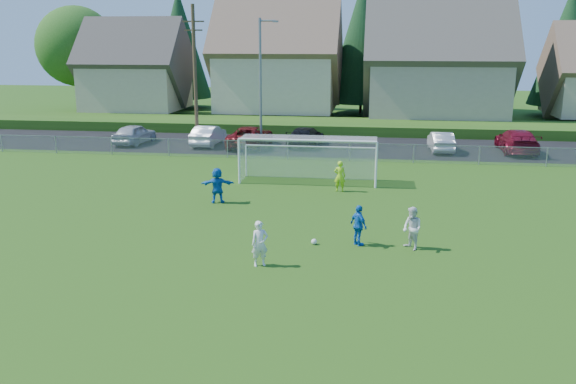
% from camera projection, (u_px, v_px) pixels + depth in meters
% --- Properties ---
extents(ground, '(160.00, 160.00, 0.00)m').
position_uv_depth(ground, '(250.00, 303.00, 18.11)').
color(ground, '#193D0C').
rests_on(ground, ground).
extents(asphalt_lot, '(60.00, 60.00, 0.00)m').
position_uv_depth(asphalt_lot, '(325.00, 146.00, 44.51)').
color(asphalt_lot, black).
rests_on(asphalt_lot, ground).
extents(grass_embankment, '(70.00, 6.00, 0.80)m').
position_uv_depth(grass_embankment, '(333.00, 126.00, 51.61)').
color(grass_embankment, '#1E420F').
rests_on(grass_embankment, ground).
extents(soccer_ball, '(0.22, 0.22, 0.22)m').
position_uv_depth(soccer_ball, '(314.00, 242.00, 23.21)').
color(soccer_ball, white).
rests_on(soccer_ball, ground).
extents(player_white_a, '(0.69, 0.60, 1.60)m').
position_uv_depth(player_white_a, '(260.00, 244.00, 20.88)').
color(player_white_a, silver).
rests_on(player_white_a, ground).
extents(player_white_b, '(0.96, 0.99, 1.61)m').
position_uv_depth(player_white_b, '(412.00, 229.00, 22.52)').
color(player_white_b, silver).
rests_on(player_white_b, ground).
extents(player_blue_a, '(0.87, 0.96, 1.57)m').
position_uv_depth(player_blue_a, '(359.00, 225.00, 22.96)').
color(player_blue_a, blue).
rests_on(player_blue_a, ground).
extents(player_blue_b, '(1.65, 0.80, 1.71)m').
position_uv_depth(player_blue_b, '(217.00, 185.00, 28.95)').
color(player_blue_b, blue).
rests_on(player_blue_b, ground).
extents(goalkeeper, '(0.59, 0.39, 1.59)m').
position_uv_depth(goalkeeper, '(340.00, 176.00, 31.12)').
color(goalkeeper, '#A4E31A').
rests_on(goalkeeper, ground).
extents(car_a, '(2.27, 4.53, 1.48)m').
position_uv_depth(car_a, '(134.00, 134.00, 45.23)').
color(car_a, '#A9ACB1').
rests_on(car_a, ground).
extents(car_b, '(1.69, 4.47, 1.46)m').
position_uv_depth(car_b, '(208.00, 135.00, 44.61)').
color(car_b, white).
rests_on(car_b, ground).
extents(car_c, '(2.76, 5.53, 1.50)m').
position_uv_depth(car_c, '(250.00, 137.00, 43.88)').
color(car_c, '#5C0A0D').
rests_on(car_c, ground).
extents(car_d, '(2.56, 5.04, 1.40)m').
position_uv_depth(car_d, '(305.00, 137.00, 44.23)').
color(car_d, black).
rests_on(car_d, ground).
extents(car_f, '(1.58, 4.19, 1.36)m').
position_uv_depth(car_f, '(441.00, 142.00, 42.23)').
color(car_f, '#B1B1B1').
rests_on(car_f, ground).
extents(car_g, '(2.30, 5.53, 1.60)m').
position_uv_depth(car_g, '(517.00, 141.00, 41.80)').
color(car_g, maroon).
rests_on(car_g, ground).
extents(soccer_goal, '(7.42, 1.90, 2.50)m').
position_uv_depth(soccer_goal, '(309.00, 152.00, 33.12)').
color(soccer_goal, white).
rests_on(soccer_goal, ground).
extents(chainlink_fence, '(52.06, 0.06, 1.20)m').
position_uv_depth(chainlink_fence, '(319.00, 151.00, 39.07)').
color(chainlink_fence, gray).
rests_on(chainlink_fence, ground).
extents(streetlight, '(1.38, 0.18, 9.00)m').
position_uv_depth(streetlight, '(261.00, 80.00, 42.49)').
color(streetlight, slate).
rests_on(streetlight, ground).
extents(utility_pole, '(1.60, 0.26, 10.00)m').
position_uv_depth(utility_pole, '(195.00, 74.00, 44.06)').
color(utility_pole, '#473321').
rests_on(utility_pole, ground).
extents(houses_row, '(53.90, 11.45, 13.27)m').
position_uv_depth(houses_row, '(361.00, 42.00, 56.80)').
color(houses_row, tan).
rests_on(houses_row, ground).
extents(tree_row, '(65.98, 12.36, 13.80)m').
position_uv_depth(tree_row, '(353.00, 46.00, 63.06)').
color(tree_row, '#382616').
rests_on(tree_row, ground).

